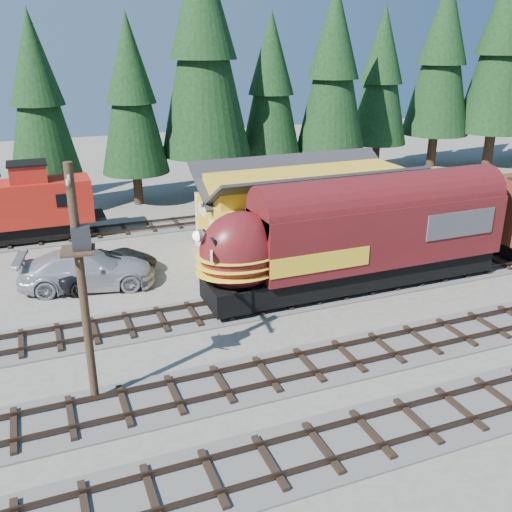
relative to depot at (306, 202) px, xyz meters
name	(u,v)px	position (x,y,z in m)	size (l,w,h in m)	color
ground	(406,320)	(0.00, -10.50, -2.96)	(120.00, 120.00, 0.00)	#6B665B
track_siding	(508,260)	(10.00, -6.50, -2.90)	(68.00, 3.20, 0.33)	#4C4947
track_spur	(122,230)	(-10.00, 7.50, -2.90)	(32.00, 3.20, 0.33)	#4C4947
depot	(306,202)	(0.00, 0.00, 0.00)	(12.80, 7.00, 5.30)	gold
conifer_backdrop	(325,69)	(8.42, 13.94, 6.88)	(80.26, 23.29, 17.30)	black
locomotive	(349,242)	(-0.82, -6.50, -0.35)	(16.47, 3.27, 4.48)	black
caboose	(18,207)	(-16.21, 7.50, -0.61)	(8.98, 2.60, 4.67)	black
utility_pole	(82,274)	(-14.05, -11.66, 1.96)	(1.19, 2.11, 8.63)	black
pickup_truck_a	(104,265)	(-12.20, -0.47, -2.15)	(2.70, 5.85, 1.63)	black
pickup_truck_b	(87,269)	(-13.13, -1.21, -1.97)	(2.78, 6.85, 1.99)	#AEB0B6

